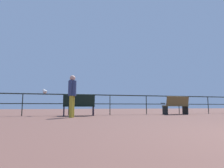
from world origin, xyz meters
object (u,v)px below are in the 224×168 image
Objects in this scene: bench_near_right at (176,105)px; person_by_bench at (72,93)px; seagull_on_rail at (45,91)px; bench_near_left at (79,104)px.

person_by_bench is at bearing -167.90° from bench_near_right.
person_by_bench reaches higher than seagull_on_rail.
person_by_bench is at bearing -108.55° from bench_near_left.
bench_near_right is 0.87× the size of person_by_bench.
person_by_bench is 3.66× the size of seagull_on_rail.
bench_near_right is 5.71m from person_by_bench.
person_by_bench is 2.22m from seagull_on_rail.
bench_near_right is 3.21× the size of seagull_on_rail.
seagull_on_rail is at bearing 174.09° from bench_near_right.
seagull_on_rail is (-6.73, 0.70, 0.61)m from bench_near_right.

